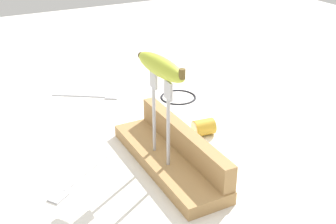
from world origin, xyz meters
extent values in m
plane|color=silver|center=(0.00, 0.00, 0.00)|extent=(3.00, 3.00, 0.00)
cube|color=#A87F4C|center=(0.00, 0.00, 0.01)|extent=(0.35, 0.10, 0.03)
cube|color=#A87F4C|center=(0.00, 0.04, 0.05)|extent=(0.34, 0.03, 0.05)
cylinder|color=#B2B2B7|center=(-0.03, -0.02, 0.10)|extent=(0.01, 0.01, 0.14)
cube|color=#B2B2B7|center=(-0.03, -0.02, 0.19)|extent=(0.03, 0.00, 0.04)
cylinder|color=#B2B2B7|center=(0.03, -0.02, 0.10)|extent=(0.01, 0.01, 0.14)
cube|color=#B2B2B7|center=(0.03, -0.02, 0.19)|extent=(0.03, 0.00, 0.04)
ellipsoid|color=#B2C138|center=(0.00, -0.02, 0.23)|extent=(0.16, 0.05, 0.04)
cylinder|color=brown|center=(0.07, -0.01, 0.23)|extent=(0.01, 0.01, 0.02)
sphere|color=#3F2D19|center=(-0.07, -0.02, 0.23)|extent=(0.01, 0.01, 0.01)
cylinder|color=#B2B2B7|center=(-0.05, -0.16, 0.00)|extent=(0.09, 0.12, 0.01)
cube|color=#B2B2B7|center=(0.00, -0.23, 0.00)|extent=(0.04, 0.04, 0.01)
cylinder|color=#B2B2B7|center=(-0.43, -0.06, 0.00)|extent=(0.09, 0.13, 0.01)
cube|color=#B2B2B7|center=(-0.38, 0.02, 0.00)|extent=(0.04, 0.04, 0.01)
cylinder|color=gold|center=(-0.08, 0.14, 0.02)|extent=(0.04, 0.05, 0.04)
cylinder|color=beige|center=(-0.08, 0.11, 0.02)|extent=(0.03, 0.01, 0.03)
torus|color=black|center=(-0.30, 0.19, 0.00)|extent=(0.10, 0.10, 0.01)
camera|label=1|loc=(0.68, -0.36, 0.51)|focal=46.30mm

